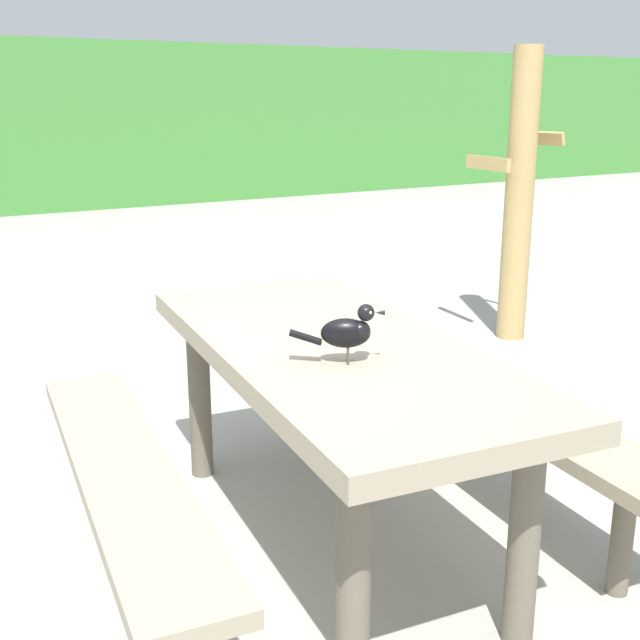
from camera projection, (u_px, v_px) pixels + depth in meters
name	position (u px, v px, depth m)	size (l,w,h in m)	color
ground_plane	(217.00, 559.00, 2.73)	(60.00, 60.00, 0.00)	#A3A099
picnic_table_foreground	(332.00, 394.00, 2.69)	(1.86, 1.89, 0.74)	gray
bird_grackle	(349.00, 331.00, 2.39)	(0.26, 0.17, 0.18)	black
stalk_post_right_side	(519.00, 196.00, 5.01)	(0.54, 0.41, 1.81)	tan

